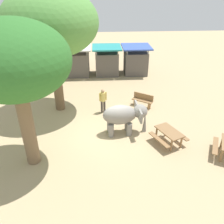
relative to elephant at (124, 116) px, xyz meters
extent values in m
plane|color=tan|center=(-0.95, -0.03, -1.10)|extent=(60.00, 60.00, 0.00)
cylinder|color=gray|center=(0.23, 0.27, -0.73)|extent=(0.32, 0.32, 0.73)
cylinder|color=gray|center=(0.26, -0.24, -0.73)|extent=(0.32, 0.32, 0.73)
cylinder|color=gray|center=(-0.78, 0.21, -0.73)|extent=(0.32, 0.32, 0.73)
cylinder|color=gray|center=(-0.74, -0.30, -0.73)|extent=(0.32, 0.32, 0.73)
ellipsoid|color=gray|center=(-0.26, -0.02, 0.07)|extent=(1.88, 1.04, 1.10)
sphere|color=gray|center=(0.87, 0.05, 0.21)|extent=(0.78, 0.78, 0.78)
cone|color=gray|center=(1.16, 0.07, -0.48)|extent=(0.24, 0.24, 1.23)
cube|color=gray|center=(0.72, 0.56, 0.21)|extent=(0.14, 0.64, 0.59)
cube|color=gray|center=(0.79, -0.47, 0.21)|extent=(0.14, 0.64, 0.59)
cylinder|color=#3F3833|center=(-1.00, 2.46, -0.69)|extent=(0.14, 0.14, 0.82)
cylinder|color=#3F3833|center=(-1.17, 2.40, -0.69)|extent=(0.14, 0.14, 0.82)
cylinder|color=tan|center=(-1.08, 2.43, 0.01)|extent=(0.32, 0.32, 0.58)
sphere|color=tan|center=(-1.08, 2.43, 0.41)|extent=(0.22, 0.22, 0.22)
cylinder|color=tan|center=(-0.88, 2.49, 0.03)|extent=(0.09, 0.09, 0.55)
cylinder|color=tan|center=(-1.28, 2.36, 0.03)|extent=(0.09, 0.09, 0.55)
cylinder|color=brown|center=(-3.92, 3.11, 0.89)|extent=(0.60, 0.60, 3.97)
ellipsoid|color=#569342|center=(-3.92, 3.11, 4.35)|extent=(5.45, 5.00, 3.86)
cylinder|color=brown|center=(-4.50, -2.09, 0.74)|extent=(0.61, 0.61, 3.68)
ellipsoid|color=#2D6B28|center=(-4.50, -2.09, 3.77)|extent=(4.38, 4.02, 3.11)
cube|color=olive|center=(1.58, 3.05, -0.65)|extent=(1.38, 1.12, 0.06)
cube|color=olive|center=(1.67, 3.19, -0.42)|extent=(1.19, 0.84, 0.40)
cube|color=olive|center=(2.01, 2.75, -0.89)|extent=(0.27, 0.34, 0.42)
cube|color=olive|center=(1.15, 3.34, -0.89)|extent=(0.27, 0.34, 0.42)
cylinder|color=olive|center=(4.81, -1.67, -0.74)|extent=(0.10, 0.10, 0.72)
cylinder|color=olive|center=(4.26, -2.74, -0.74)|extent=(0.10, 0.10, 0.72)
cube|color=olive|center=(4.27, -2.07, -0.66)|extent=(0.90, 1.44, 0.05)
cube|color=olive|center=(2.20, -1.14, -0.35)|extent=(1.35, 1.70, 0.06)
cylinder|color=olive|center=(1.66, -0.73, -0.74)|extent=(0.10, 0.10, 0.72)
cylinder|color=olive|center=(2.25, -0.47, -0.74)|extent=(0.10, 0.10, 0.72)
cylinder|color=olive|center=(2.16, -1.82, -0.74)|extent=(0.10, 0.10, 0.72)
cylinder|color=olive|center=(2.74, -1.56, -0.74)|extent=(0.10, 0.10, 0.72)
cube|color=olive|center=(1.64, -1.40, -0.66)|extent=(0.83, 1.47, 0.05)
cube|color=olive|center=(2.77, -0.89, -0.66)|extent=(0.83, 1.47, 0.05)
cube|color=#59514C|center=(-5.71, 9.52, -0.10)|extent=(2.00, 1.80, 2.00)
cube|color=#388C47|center=(-5.71, 9.52, 1.36)|extent=(2.50, 2.50, 0.12)
cylinder|color=gray|center=(-4.81, 10.33, 0.10)|extent=(0.10, 0.10, 2.40)
cylinder|color=gray|center=(-4.81, 8.71, 0.10)|extent=(0.10, 0.10, 2.40)
cylinder|color=gray|center=(-6.61, 10.33, 0.10)|extent=(0.10, 0.10, 2.40)
cylinder|color=gray|center=(-6.61, 8.71, 0.10)|extent=(0.10, 0.10, 2.40)
cube|color=#59514C|center=(-3.11, 9.52, -0.10)|extent=(2.00, 1.80, 2.00)
cube|color=silver|center=(-3.11, 9.52, 1.36)|extent=(2.50, 2.50, 0.12)
cylinder|color=gray|center=(-2.21, 10.33, 0.10)|extent=(0.10, 0.10, 2.40)
cylinder|color=gray|center=(-2.21, 8.71, 0.10)|extent=(0.10, 0.10, 2.40)
cylinder|color=gray|center=(-4.01, 10.33, 0.10)|extent=(0.10, 0.10, 2.40)
cylinder|color=gray|center=(-4.01, 8.71, 0.10)|extent=(0.10, 0.10, 2.40)
cube|color=#59514C|center=(-0.51, 9.52, -0.10)|extent=(2.00, 1.80, 2.00)
cube|color=teal|center=(-0.51, 9.52, 1.36)|extent=(2.50, 2.50, 0.12)
cylinder|color=gray|center=(0.39, 10.33, 0.10)|extent=(0.10, 0.10, 2.40)
cylinder|color=gray|center=(0.39, 8.71, 0.10)|extent=(0.10, 0.10, 2.40)
cylinder|color=gray|center=(-1.41, 10.33, 0.10)|extent=(0.10, 0.10, 2.40)
cylinder|color=gray|center=(-1.41, 8.71, 0.10)|extent=(0.10, 0.10, 2.40)
cube|color=#59514C|center=(2.09, 9.52, -0.10)|extent=(2.00, 1.80, 2.00)
cube|color=#3856B2|center=(2.09, 9.52, 1.36)|extent=(2.50, 2.50, 0.12)
cylinder|color=gray|center=(2.99, 10.33, 0.10)|extent=(0.10, 0.10, 2.40)
cylinder|color=gray|center=(2.99, 8.71, 0.10)|extent=(0.10, 0.10, 2.40)
cylinder|color=gray|center=(1.19, 10.33, 0.10)|extent=(0.10, 0.10, 2.40)
cylinder|color=gray|center=(1.19, 8.71, 0.10)|extent=(0.10, 0.10, 2.40)
camera|label=1|loc=(-1.39, -10.86, 6.36)|focal=37.46mm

